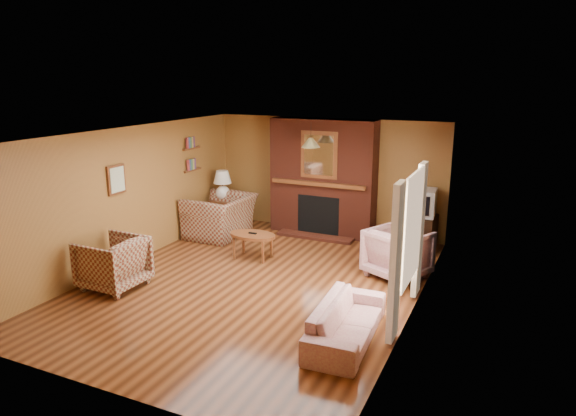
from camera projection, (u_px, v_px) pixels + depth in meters
The scene contains 20 objects.
floor at pixel (256, 283), 8.28m from camera, with size 6.50×6.50×0.00m, color #401E0D.
ceiling at pixel (253, 134), 7.68m from camera, with size 6.50×6.50×0.00m, color silver.
wall_back at pixel (327, 175), 10.84m from camera, with size 6.50×6.50×0.00m, color #9B6830.
wall_front at pixel (101, 287), 5.12m from camera, with size 6.50×6.50×0.00m, color #9B6830.
wall_left at pixel (129, 196), 8.99m from camera, with size 6.50×6.50×0.00m, color #9B6830.
wall_right at pixel (417, 231), 6.97m from camera, with size 6.50×6.50×0.00m, color #9B6830.
fireplace at pixel (323, 178), 10.61m from camera, with size 2.20×0.82×2.40m.
window_right at pixel (410, 240), 6.84m from camera, with size 0.10×1.85×2.00m.
bookshelf at pixel (193, 155), 10.52m from camera, with size 0.09×0.55×0.71m.
botanical_print at pixel (116, 180), 8.62m from camera, with size 0.05×0.40×0.50m.
pendant_light at pixel (311, 143), 9.80m from camera, with size 0.36×0.36×0.48m.
plaid_loveseat at pixel (220, 216), 10.61m from camera, with size 1.31×1.14×0.85m, color #5E2618.
plaid_armchair at pixel (113, 263), 8.02m from camera, with size 0.87×0.89×0.81m, color #5E2618.
floral_sofa at pixel (346, 321), 6.46m from camera, with size 1.70×0.66×0.50m, color #BCAA91.
floral_armchair at pixel (398, 253), 8.45m from camera, with size 0.87×0.90×0.82m, color #BCAA91.
coffee_table at pixel (253, 237), 9.31m from camera, with size 0.88×0.55×0.49m.
side_table at pixel (224, 214), 11.20m from camera, with size 0.47×0.47×0.63m, color brown.
table_lamp at pixel (223, 184), 11.04m from camera, with size 0.39×0.39×0.64m.
tv_stand at pixel (419, 232), 9.84m from camera, with size 0.61×0.56×0.67m, color black.
crt_tv at pixel (420, 202), 9.68m from camera, with size 0.59×0.58×0.51m.
Camera 1 is at (3.68, -6.80, 3.25)m, focal length 32.00 mm.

